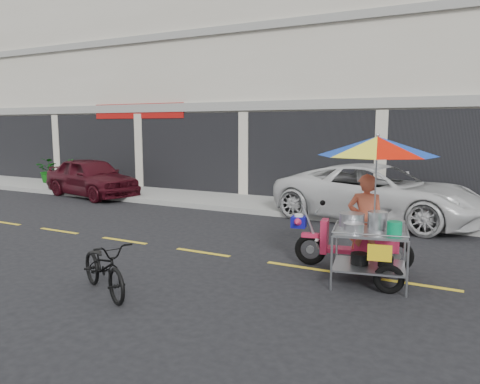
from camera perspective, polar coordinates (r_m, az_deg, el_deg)
The scene contains 9 objects.
ground at distance 8.32m, azimuth 7.26°, elevation -9.07°, with size 90.00×90.00×0.00m, color black.
sidewalk at distance 13.46m, azimuth 15.69°, elevation -2.39°, with size 45.00×3.00×0.15m, color gray.
centerline at distance 8.32m, azimuth 7.26°, elevation -9.04°, with size 42.00×0.10×0.01m, color gold.
maroon_sedan at distance 17.04m, azimuth -17.66°, elevation 1.74°, with size 1.61×4.00×1.36m, color #3E0B14.
white_pickup at distance 12.51m, azimuth 16.50°, elevation -0.12°, with size 2.44×5.29×1.47m, color silver.
plant_tall at distance 20.67m, azimuth -22.26°, elevation 2.48°, with size 0.91×0.79×1.01m, color #0D4C0E.
plant_short at distance 20.34m, azimuth -20.17°, elevation 2.44°, with size 0.54×0.54×0.96m, color #0D4C0E.
near_bicycle at distance 7.17m, azimuth -16.25°, elevation -8.75°, with size 0.54×1.55×0.82m, color black.
food_vendor_rig at distance 7.67m, azimuth 15.60°, elevation 0.48°, with size 2.60×2.11×2.34m.
Camera 1 is at (2.81, -7.45, 2.44)m, focal length 35.00 mm.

